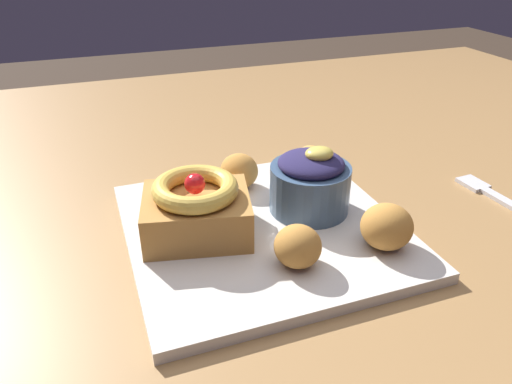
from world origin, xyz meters
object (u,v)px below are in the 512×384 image
Objects in this scene: berry_ramekin at (310,183)px; fritter_middle at (310,160)px; fritter_extra at (239,171)px; cake_slice at (196,208)px; fritter_back at (387,227)px; front_plate at (263,229)px; fritter_front at (298,246)px; fork at (495,196)px.

fritter_middle is at bearing 64.04° from berry_ramekin.
cake_slice is at bearing -131.18° from fritter_extra.
cake_slice is at bearing 153.09° from fritter_back.
berry_ramekin is at bearing 2.49° from cake_slice.
front_plate is at bearing -168.34° from berry_ramekin.
front_plate is at bearing -92.37° from fritter_extra.
berry_ramekin is 0.10m from fritter_back.
fritter_front is 0.09m from fritter_back.
fritter_back is 0.40× the size of fork.
fritter_back is at bearing -38.32° from front_plate.
fork is at bearing -4.67° from cake_slice.
berry_ramekin is 1.89× the size of fritter_extra.
front_plate is at bearing -5.64° from cake_slice.
fritter_back reaches higher than fritter_front.
front_plate is 5.49× the size of fritter_back.
fritter_back is at bearing -90.22° from fritter_middle.
front_plate is at bearing 94.47° from fritter_front.
cake_slice is at bearing 132.12° from fritter_front.
fritter_front is 0.29m from fork.
fritter_front reaches higher than front_plate.
fritter_extra is 0.31m from fork.
fritter_middle is (0.16, 0.09, -0.01)m from cake_slice.
fritter_front is (0.01, -0.07, 0.03)m from front_plate.
fritter_front is at bearing -89.23° from fritter_extra.
fritter_back is 0.20m from fork.
berry_ramekin reaches higher than front_plate.
front_plate is 2.18× the size of fork.
fork is at bearing -4.44° from front_plate.
front_plate is 6.24× the size of fritter_front.
fritter_front is at bearing -85.53° from front_plate.
fritter_back is (0.09, -0.00, 0.00)m from fritter_front.
fritter_front is 0.19m from fritter_middle.
berry_ramekin is 0.10m from fritter_front.
berry_ramekin is 0.09m from fritter_extra.
front_plate reaches higher than fork.
fritter_extra reaches higher than fritter_front.
front_plate is at bearing 82.21° from fork.
berry_ramekin is at bearing 113.38° from fritter_back.
front_plate is 3.19× the size of berry_ramekin.
berry_ramekin reaches higher than fork.
front_plate is 0.13m from fritter_back.
fritter_front is at bearing 178.33° from fritter_back.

